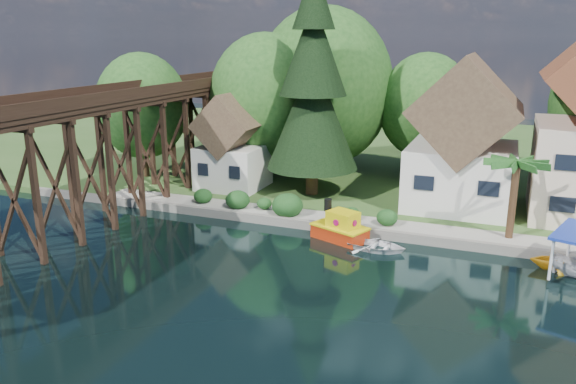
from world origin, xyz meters
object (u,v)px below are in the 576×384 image
Objects in this scene: boat_yellow at (554,258)px; boat_white_a at (377,244)px; house_left at (463,144)px; palm_tree at (517,166)px; trestle_bridge at (107,145)px; shed at (233,148)px; conifer at (313,87)px; tugboat at (340,228)px.

boat_white_a is at bearing 79.66° from boat_yellow.
house_left reaches higher than palm_tree.
trestle_bridge is 19.77m from boat_white_a.
trestle_bridge is at bearing 94.44° from boat_white_a.
trestle_bridge reaches higher than palm_tree.
house_left is 18.11m from shed.
boat_white_a is (7.34, -8.97, -8.56)m from conifer.
shed reaches higher than boat_white_a.
shed is at bearing 61.81° from trestle_bridge.
tugboat is (11.50, -7.61, -3.06)m from shed.
boat_white_a is at bearing -50.69° from conifer.
trestle_bridge reaches higher than boat_yellow.
trestle_bridge is at bearing -118.19° from shed.
house_left is 12.01m from tugboat.
boat_yellow reaches higher than boat_white_a.
palm_tree is 5.84m from boat_yellow.
palm_tree reaches higher than tugboat.
shed is at bearing 167.38° from palm_tree.
boat_yellow is (29.00, 1.61, -4.69)m from trestle_bridge.
boat_yellow is (9.88, 0.85, 0.29)m from boat_white_a.
conifer reaches higher than house_left.
house_left reaches higher than boat_yellow.
palm_tree is (3.61, -6.34, 0.01)m from house_left.
boat_white_a is at bearing -31.27° from shed.
trestle_bridge is at bearing -174.05° from tugboat.
tugboat is at bearing -125.50° from house_left.
trestle_bridge reaches higher than boat_white_a.
trestle_bridge is 11.03× the size of tugboat.
trestle_bridge is at bearing -140.44° from conifer.
palm_tree is 1.49× the size of boat_white_a.
trestle_bridge is 8.30× the size of palm_tree.
trestle_bridge is 17.58× the size of boat_yellow.
tugboat is (4.73, -8.00, -8.16)m from conifer.
palm_tree is (14.84, -5.23, -3.79)m from conifer.
house_left is 11.80m from boat_white_a.
trestle_bridge reaches higher than shed.
house_left reaches higher than boat_white_a.
house_left is at bearing 4.77° from shed.
boat_white_a is (-3.88, -10.07, -4.77)m from house_left.
house_left is 0.63× the size of conifer.
tugboat is at bearing -33.48° from shed.
house_left is at bearing 17.79° from boat_yellow.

